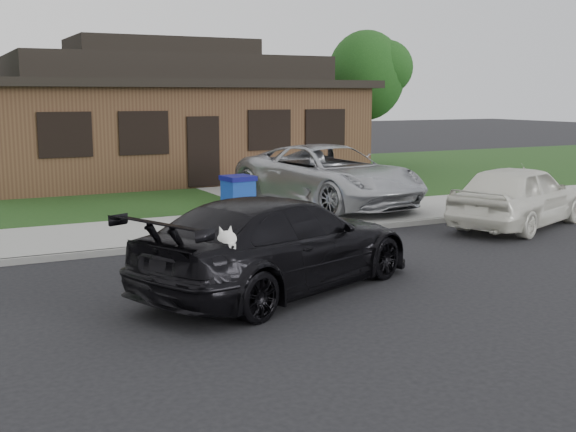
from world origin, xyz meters
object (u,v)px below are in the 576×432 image
minivan (328,175)px  white_compact (519,195)px  recycling_bin (238,199)px  sedan (279,244)px

minivan → white_compact: size_ratio=1.31×
minivan → white_compact: minivan is taller
minivan → recycling_bin: (-3.00, -1.24, -0.25)m
sedan → minivan: 7.69m
sedan → recycling_bin: size_ratio=5.08×
sedan → minivan: bearing=-58.3°
white_compact → recycling_bin: (-5.59, 2.70, -0.06)m
minivan → recycling_bin: size_ratio=5.26×
minivan → recycling_bin: minivan is taller
recycling_bin → sedan: bearing=-112.9°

